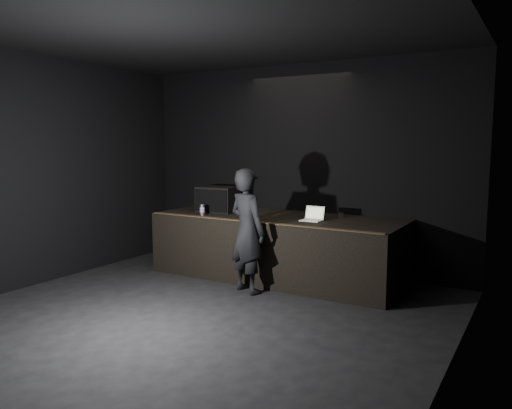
{
  "coord_description": "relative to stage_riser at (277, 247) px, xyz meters",
  "views": [
    {
      "loc": [
        3.73,
        -4.29,
        2.18
      ],
      "look_at": [
        -0.15,
        2.3,
        1.23
      ],
      "focal_mm": 35.0,
      "sensor_mm": 36.0,
      "label": 1
    }
  ],
  "objects": [
    {
      "name": "ground",
      "position": [
        0.0,
        -2.73,
        -0.5
      ],
      "size": [
        7.0,
        7.0,
        0.0
      ],
      "primitive_type": "plane",
      "color": "black",
      "rests_on": "ground"
    },
    {
      "name": "room_walls",
      "position": [
        0.0,
        -2.73,
        1.52
      ],
      "size": [
        6.1,
        7.1,
        3.52
      ],
      "color": "black",
      "rests_on": "ground"
    },
    {
      "name": "stage_riser",
      "position": [
        0.0,
        0.0,
        0.0
      ],
      "size": [
        4.0,
        1.5,
        1.0
      ],
      "primitive_type": "cube",
      "color": "black",
      "rests_on": "ground"
    },
    {
      "name": "riser_lip",
      "position": [
        0.0,
        -0.71,
        0.51
      ],
      "size": [
        3.92,
        0.1,
        0.01
      ],
      "primitive_type": "cube",
      "color": "brown",
      "rests_on": "stage_riser"
    },
    {
      "name": "stage_monitor",
      "position": [
        -1.12,
        -0.08,
        0.72
      ],
      "size": [
        0.68,
        0.52,
        0.43
      ],
      "rotation": [
        0.0,
        0.0,
        0.07
      ],
      "color": "black",
      "rests_on": "stage_riser"
    },
    {
      "name": "cable",
      "position": [
        -0.85,
        0.37,
        0.51
      ],
      "size": [
        0.78,
        0.5,
        0.02
      ],
      "primitive_type": "cylinder",
      "rotation": [
        0.0,
        1.57,
        0.56
      ],
      "color": "black",
      "rests_on": "stage_riser"
    },
    {
      "name": "laptop",
      "position": [
        0.67,
        -0.13,
        0.56
      ],
      "size": [
        0.31,
        0.28,
        0.21
      ],
      "rotation": [
        0.0,
        0.0,
        -0.01
      ],
      "color": "silver",
      "rests_on": "stage_riser"
    },
    {
      "name": "beer_can",
      "position": [
        -1.09,
        -0.56,
        0.59
      ],
      "size": [
        0.08,
        0.08,
        0.18
      ],
      "color": "silver",
      "rests_on": "stage_riser"
    },
    {
      "name": "plastic_cup",
      "position": [
        0.97,
        0.26,
        0.55
      ],
      "size": [
        0.08,
        0.08,
        0.1
      ],
      "primitive_type": "cylinder",
      "color": "white",
      "rests_on": "stage_riser"
    },
    {
      "name": "wii_remote",
      "position": [
        -0.05,
        -0.65,
        0.51
      ],
      "size": [
        0.12,
        0.14,
        0.03
      ],
      "primitive_type": "cube",
      "rotation": [
        0.0,
        0.0,
        0.68
      ],
      "color": "silver",
      "rests_on": "stage_riser"
    },
    {
      "name": "person",
      "position": [
        0.01,
        -0.95,
        0.41
      ],
      "size": [
        0.77,
        0.63,
        1.81
      ],
      "primitive_type": "imported",
      "rotation": [
        0.0,
        0.0,
        2.8
      ],
      "color": "black",
      "rests_on": "ground"
    }
  ]
}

